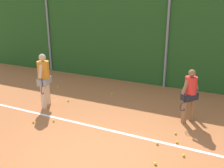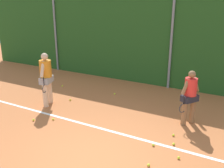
{
  "view_description": "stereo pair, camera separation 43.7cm",
  "coord_description": "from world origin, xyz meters",
  "views": [
    {
      "loc": [
        2.39,
        -4.41,
        3.54
      ],
      "look_at": [
        -0.86,
        2.44,
        1.0
      ],
      "focal_mm": 40.78,
      "sensor_mm": 36.0,
      "label": 1
    },
    {
      "loc": [
        2.78,
        -4.21,
        3.54
      ],
      "look_at": [
        -0.86,
        2.44,
        1.0
      ],
      "focal_mm": 40.78,
      "sensor_mm": 36.0,
      "label": 2
    }
  ],
  "objects": [
    {
      "name": "tennis_ball_10",
      "position": [
        1.31,
        1.95,
        0.03
      ],
      "size": [
        0.07,
        0.07,
        0.07
      ],
      "primitive_type": "sphere",
      "color": "#CCDB33",
      "rests_on": "ground_plane"
    },
    {
      "name": "ground_plane",
      "position": [
        0.0,
        1.74,
        0.0
      ],
      "size": [
        31.57,
        31.57,
        0.0
      ],
      "primitive_type": "plane",
      "color": "#B76638"
    },
    {
      "name": "tennis_ball_2",
      "position": [
        1.0,
        1.22,
        0.03
      ],
      "size": [
        0.07,
        0.07,
        0.07
      ],
      "primitive_type": "sphere",
      "color": "#CCDB33",
      "rests_on": "ground_plane"
    },
    {
      "name": "tennis_ball_8",
      "position": [
        1.45,
        1.51,
        0.03
      ],
      "size": [
        0.07,
        0.07,
        0.07
      ],
      "primitive_type": "sphere",
      "color": "#CCDB33",
      "rests_on": "ground_plane"
    },
    {
      "name": "fence_post_left",
      "position": [
        -5.92,
        5.76,
        1.94
      ],
      "size": [
        0.1,
        0.1,
        3.87
      ],
      "primitive_type": "cylinder",
      "color": "gray",
      "rests_on": "ground_plane"
    },
    {
      "name": "court_baseline_paint",
      "position": [
        0.0,
        1.37,
        0.0
      ],
      "size": [
        15.0,
        0.1,
        0.01
      ],
      "primitive_type": "cube",
      "color": "white",
      "rests_on": "ground_plane"
    },
    {
      "name": "fence_post_center",
      "position": [
        0.0,
        5.76,
        1.94
      ],
      "size": [
        0.1,
        0.1,
        3.87
      ],
      "primitive_type": "cylinder",
      "color": "gray",
      "rests_on": "ground_plane"
    },
    {
      "name": "player_foreground_near",
      "position": [
        -3.18,
        2.0,
        1.03
      ],
      "size": [
        0.47,
        0.79,
        1.84
      ],
      "rotation": [
        0.0,
        0.0,
        5.03
      ],
      "color": "beige",
      "rests_on": "ground_plane"
    },
    {
      "name": "tennis_ball_0",
      "position": [
        -4.96,
        3.93,
        0.03
      ],
      "size": [
        0.07,
        0.07,
        0.07
      ],
      "primitive_type": "sphere",
      "color": "#CCDB33",
      "rests_on": "ground_plane"
    },
    {
      "name": "tennis_ball_11",
      "position": [
        -2.2,
        1.12,
        0.03
      ],
      "size": [
        0.07,
        0.07,
        0.07
      ],
      "primitive_type": "sphere",
      "color": "#CCDB33",
      "rests_on": "ground_plane"
    },
    {
      "name": "tennis_ball_13",
      "position": [
        -1.58,
        3.97,
        0.03
      ],
      "size": [
        0.07,
        0.07,
        0.07
      ],
      "primitive_type": "sphere",
      "color": "#CCDB33",
      "rests_on": "ground_plane"
    },
    {
      "name": "tennis_ball_3",
      "position": [
        -3.99,
        3.75,
        0.03
      ],
      "size": [
        0.07,
        0.07,
        0.07
      ],
      "primitive_type": "sphere",
      "color": "#CCDB33",
      "rests_on": "ground_plane"
    },
    {
      "name": "tennis_ball_9",
      "position": [
        1.19,
        0.38,
        0.03
      ],
      "size": [
        0.07,
        0.07,
        0.07
      ],
      "primitive_type": "sphere",
      "color": "#CCDB33",
      "rests_on": "ground_plane"
    },
    {
      "name": "tennis_ball_1",
      "position": [
        1.71,
        0.98,
        0.03
      ],
      "size": [
        0.07,
        0.07,
        0.07
      ],
      "primitive_type": "sphere",
      "color": "#CCDB33",
      "rests_on": "ground_plane"
    },
    {
      "name": "tennis_ball_12",
      "position": [
        -2.72,
        2.64,
        0.03
      ],
      "size": [
        0.07,
        0.07,
        0.07
      ],
      "primitive_type": "sphere",
      "color": "#CCDB33",
      "rests_on": "ground_plane"
    },
    {
      "name": "player_midcourt",
      "position": [
        1.46,
        2.88,
        0.92
      ],
      "size": [
        0.49,
        0.69,
        1.64
      ],
      "rotation": [
        0.0,
        0.0,
        4.15
      ],
      "color": "#8C603D",
      "rests_on": "ground_plane"
    },
    {
      "name": "hedge_fence_backdrop",
      "position": [
        0.0,
        5.94,
        1.78
      ],
      "size": [
        20.52,
        0.25,
        3.56
      ],
      "primitive_type": "cube",
      "color": "#23511E",
      "rests_on": "ground_plane"
    },
    {
      "name": "tennis_ball_7",
      "position": [
        -2.7,
        0.8,
        0.03
      ],
      "size": [
        0.07,
        0.07,
        0.07
      ],
      "primitive_type": "sphere",
      "color": "#CCDB33",
      "rests_on": "ground_plane"
    }
  ]
}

